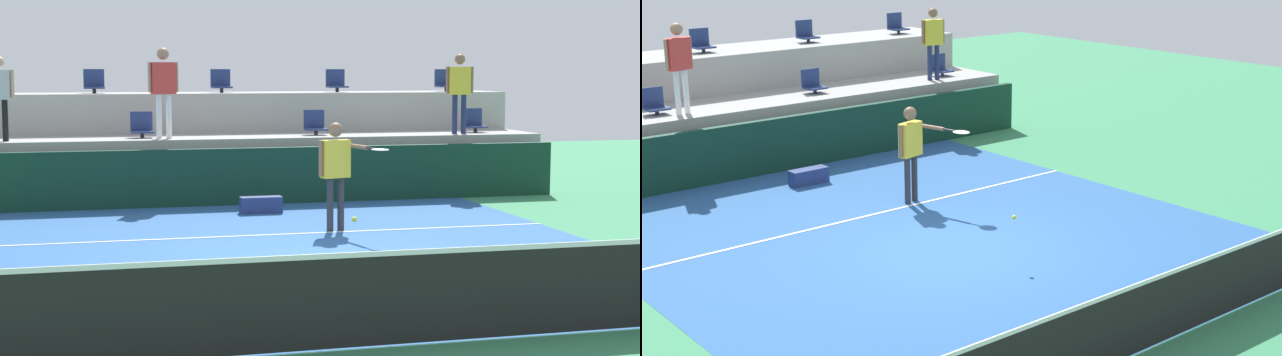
{
  "view_description": "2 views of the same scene",
  "coord_description": "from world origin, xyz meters",
  "views": [
    {
      "loc": [
        -3.07,
        -12.5,
        2.59
      ],
      "look_at": [
        0.05,
        -0.01,
        1.16
      ],
      "focal_mm": 54.61,
      "sensor_mm": 36.0,
      "label": 1
    },
    {
      "loc": [
        -8.61,
        -10.38,
        5.0
      ],
      "look_at": [
        -0.04,
        -0.07,
        1.21
      ],
      "focal_mm": 52.15,
      "sensor_mm": 36.0,
      "label": 2
    }
  ],
  "objects": [
    {
      "name": "court_service_line",
      "position": [
        0.0,
        2.4,
        0.01
      ],
      "size": [
        9.0,
        0.06,
        0.0
      ],
      "primitive_type": "cube",
      "color": "white",
      "rests_on": "ground_plane"
    },
    {
      "name": "stadium_chair_lower_right",
      "position": [
        1.76,
        7.23,
        1.46
      ],
      "size": [
        0.44,
        0.4,
        0.52
      ],
      "color": "#2D2D33",
      "rests_on": "seating_tier_lower"
    },
    {
      "name": "tennis_net",
      "position": [
        0.0,
        -4.0,
        0.5
      ],
      "size": [
        10.48,
        0.08,
        1.07
      ],
      "color": "black",
      "rests_on": "ground_plane"
    },
    {
      "name": "seating_tier_lower",
      "position": [
        0.0,
        7.3,
        0.62
      ],
      "size": [
        13.0,
        1.8,
        1.25
      ],
      "primitive_type": "cube",
      "color": "#9E9E99",
      "rests_on": "ground_plane"
    },
    {
      "name": "seating_tier_upper",
      "position": [
        0.0,
        9.1,
        1.05
      ],
      "size": [
        13.0,
        1.8,
        2.1
      ],
      "primitive_type": "cube",
      "color": "#9E9E99",
      "rests_on": "ground_plane"
    },
    {
      "name": "equipment_bag",
      "position": [
        0.14,
        4.8,
        0.15
      ],
      "size": [
        0.76,
        0.28,
        0.3
      ],
      "primitive_type": "cube",
      "color": "navy",
      "rests_on": "ground_plane"
    },
    {
      "name": "spectator_leaning_on_rail",
      "position": [
        4.82,
        6.85,
        2.27
      ],
      "size": [
        0.59,
        0.27,
        1.69
      ],
      "color": "navy",
      "rests_on": "seating_tier_lower"
    },
    {
      "name": "sponsor_backboard",
      "position": [
        0.0,
        6.0,
        0.55
      ],
      "size": [
        13.0,
        0.16,
        1.1
      ],
      "primitive_type": "cube",
      "color": "#0F3323",
      "rests_on": "ground_plane"
    },
    {
      "name": "stadium_chair_upper_far_right",
      "position": [
        5.34,
        9.03,
        2.31
      ],
      "size": [
        0.44,
        0.4,
        0.52
      ],
      "color": "#2D2D33",
      "rests_on": "seating_tier_upper"
    },
    {
      "name": "court_inner_paint",
      "position": [
        0.0,
        1.0,
        0.0
      ],
      "size": [
        9.0,
        10.0,
        0.01
      ],
      "primitive_type": "cube",
      "color": "#285693",
      "rests_on": "ground_plane"
    },
    {
      "name": "tennis_player",
      "position": [
        0.97,
        2.54,
        1.08
      ],
      "size": [
        0.96,
        1.17,
        1.76
      ],
      "color": "#2D2D33",
      "rests_on": "ground_plane"
    },
    {
      "name": "spectator_in_grey",
      "position": [
        -1.41,
        6.85,
        2.34
      ],
      "size": [
        0.62,
        0.28,
        1.78
      ],
      "color": "white",
      "rests_on": "seating_tier_lower"
    },
    {
      "name": "stadium_chair_upper_right",
      "position": [
        2.7,
        9.03,
        2.31
      ],
      "size": [
        0.44,
        0.4,
        0.52
      ],
      "color": "#2D2D33",
      "rests_on": "seating_tier_upper"
    },
    {
      "name": "stadium_chair_lower_far_right",
      "position": [
        5.33,
        7.23,
        1.46
      ],
      "size": [
        0.44,
        0.4,
        0.52
      ],
      "color": "#2D2D33",
      "rests_on": "seating_tier_lower"
    },
    {
      "name": "stadium_chair_upper_center",
      "position": [
        0.05,
        9.03,
        2.31
      ],
      "size": [
        0.44,
        0.4,
        0.52
      ],
      "color": "#2D2D33",
      "rests_on": "seating_tier_upper"
    },
    {
      "name": "tennis_ball",
      "position": [
        0.28,
        -0.88,
        0.73
      ],
      "size": [
        0.07,
        0.07,
        0.07
      ],
      "color": "#CCE033"
    },
    {
      "name": "stadium_chair_lower_left",
      "position": [
        -1.82,
        7.23,
        1.46
      ],
      "size": [
        0.44,
        0.4,
        0.52
      ],
      "color": "#2D2D33",
      "rests_on": "seating_tier_lower"
    },
    {
      "name": "ground_plane",
      "position": [
        0.0,
        0.0,
        0.0
      ],
      "size": [
        40.0,
        40.0,
        0.0
      ],
      "primitive_type": "plane",
      "color": "#388456"
    }
  ]
}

